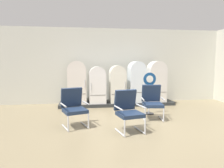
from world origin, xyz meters
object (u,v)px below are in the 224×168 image
at_px(armchair_center, 128,109).
at_px(sign_stand, 149,95).
at_px(armchair_right, 152,101).
at_px(refrigerator_0, 77,81).
at_px(refrigerator_2, 117,83).
at_px(armchair_left, 74,106).
at_px(refrigerator_4, 157,80).
at_px(refrigerator_3, 136,80).
at_px(refrigerator_1, 97,84).

relative_size(armchair_center, sign_stand, 0.74).
bearing_deg(armchair_center, armchair_right, 46.34).
xyz_separation_m(refrigerator_0, refrigerator_2, (1.56, -0.02, -0.09)).
height_order(refrigerator_0, sign_stand, refrigerator_0).
xyz_separation_m(armchair_left, armchair_right, (2.32, 0.44, 0.00)).
distance_m(armchair_left, armchair_center, 1.47).
distance_m(refrigerator_2, sign_stand, 1.73).
xyz_separation_m(refrigerator_0, refrigerator_4, (3.16, -0.04, -0.00)).
distance_m(refrigerator_2, armchair_right, 2.19).
relative_size(refrigerator_4, armchair_left, 1.59).
xyz_separation_m(refrigerator_3, armchair_center, (-1.02, -3.08, -0.44)).
height_order(refrigerator_0, refrigerator_4, refrigerator_0).
relative_size(refrigerator_3, sign_stand, 1.17).
relative_size(refrigerator_2, refrigerator_3, 0.90).
bearing_deg(refrigerator_0, refrigerator_4, -0.76).
bearing_deg(refrigerator_1, refrigerator_2, 0.74).
bearing_deg(refrigerator_3, armchair_right, -91.53).
distance_m(refrigerator_1, sign_stand, 2.20).
relative_size(armchair_right, armchair_center, 1.00).
relative_size(refrigerator_1, refrigerator_3, 0.88).
bearing_deg(refrigerator_0, refrigerator_3, 0.28).
relative_size(refrigerator_1, armchair_right, 1.38).
bearing_deg(refrigerator_1, armchair_right, -53.34).
xyz_separation_m(refrigerator_0, armchair_right, (2.28, -2.06, -0.44)).
bearing_deg(sign_stand, armchair_right, -98.98).
bearing_deg(armchair_right, armchair_center, -133.66).
distance_m(refrigerator_4, armchair_left, 4.05).
distance_m(refrigerator_1, armchair_left, 2.62).
xyz_separation_m(refrigerator_2, sign_stand, (0.81, -1.51, -0.26)).
xyz_separation_m(refrigerator_1, armchair_left, (-0.81, -2.47, -0.32)).
bearing_deg(refrigerator_3, refrigerator_2, -177.80).
bearing_deg(sign_stand, armchair_left, -158.13).
relative_size(refrigerator_3, refrigerator_4, 0.99).
bearing_deg(armchair_left, refrigerator_4, 37.52).
xyz_separation_m(refrigerator_0, refrigerator_3, (2.34, 0.01, -0.00)).
bearing_deg(refrigerator_0, refrigerator_1, -2.11).
bearing_deg(refrigerator_0, refrigerator_2, -0.67).
bearing_deg(refrigerator_3, refrigerator_1, -178.54).
bearing_deg(sign_stand, refrigerator_2, 118.05).
height_order(refrigerator_1, refrigerator_4, refrigerator_4).
bearing_deg(armchair_center, refrigerator_3, 71.64).
xyz_separation_m(refrigerator_4, armchair_right, (-0.87, -2.02, -0.44)).
height_order(refrigerator_0, armchair_center, refrigerator_0).
bearing_deg(refrigerator_4, armchair_center, -121.27).
distance_m(refrigerator_0, sign_stand, 2.84).
bearing_deg(refrigerator_2, armchair_right, -70.51).
bearing_deg(armchair_center, refrigerator_1, 100.11).
xyz_separation_m(refrigerator_2, refrigerator_3, (0.78, 0.03, 0.09)).
xyz_separation_m(refrigerator_2, armchair_right, (0.72, -2.04, -0.35)).
bearing_deg(sign_stand, armchair_center, -124.27).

